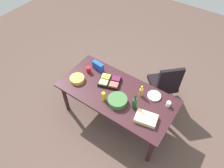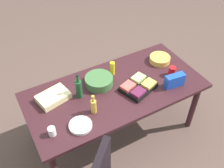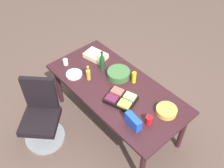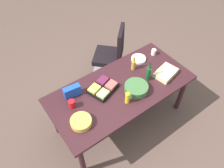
# 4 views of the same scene
# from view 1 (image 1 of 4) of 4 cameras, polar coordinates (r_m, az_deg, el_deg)

# --- Properties ---
(ground_plane) EXTENTS (10.00, 10.00, 0.00)m
(ground_plane) POSITION_cam_1_polar(r_m,az_deg,el_deg) (4.00, 1.11, -9.29)
(ground_plane) COLOR brown
(conference_table) EXTENTS (1.96, 0.94, 0.76)m
(conference_table) POSITION_cam_1_polar(r_m,az_deg,el_deg) (3.44, 1.28, -3.28)
(conference_table) COLOR #35181D
(conference_table) RESTS_ON ground
(office_chair) EXTENTS (0.68, 0.68, 0.99)m
(office_chair) POSITION_cam_1_polar(r_m,az_deg,el_deg) (4.09, 14.09, -0.74)
(office_chair) COLOR gray
(office_chair) RESTS_ON ground
(dressing_bottle) EXTENTS (0.06, 0.06, 0.22)m
(dressing_bottle) POSITION_cam_1_polar(r_m,az_deg,el_deg) (3.30, 8.12, -2.22)
(dressing_bottle) COLOR gold
(dressing_bottle) RESTS_ON conference_table
(fruit_platter) EXTENTS (0.43, 0.38, 0.07)m
(fruit_platter) POSITION_cam_1_polar(r_m,az_deg,el_deg) (3.49, -0.61, 0.72)
(fruit_platter) COLOR black
(fruit_platter) RESTS_ON conference_table
(sheet_cake) EXTENTS (0.36, 0.28, 0.07)m
(sheet_cake) POSITION_cam_1_polar(r_m,az_deg,el_deg) (3.09, 9.48, -9.47)
(sheet_cake) COLOR beige
(sheet_cake) RESTS_ON conference_table
(salad_bowl) EXTENTS (0.36, 0.36, 0.10)m
(salad_bowl) POSITION_cam_1_polar(r_m,az_deg,el_deg) (3.21, 1.54, -4.66)
(salad_bowl) COLOR #3D6838
(salad_bowl) RESTS_ON conference_table
(mustard_bottle) EXTENTS (0.07, 0.07, 0.17)m
(mustard_bottle) POSITION_cam_1_polar(r_m,az_deg,el_deg) (3.22, -2.39, -3.45)
(mustard_bottle) COLOR yellow
(mustard_bottle) RESTS_ON conference_table
(paper_plate_stack) EXTENTS (0.26, 0.26, 0.03)m
(paper_plate_stack) POSITION_cam_1_polar(r_m,az_deg,el_deg) (3.38, 11.70, -3.26)
(paper_plate_stack) COLOR white
(paper_plate_stack) RESTS_ON conference_table
(red_solo_cup) EXTENTS (0.08, 0.08, 0.11)m
(red_solo_cup) POSITION_cam_1_polar(r_m,az_deg,el_deg) (3.67, -6.59, 3.99)
(red_solo_cup) COLOR red
(red_solo_cup) RESTS_ON conference_table
(wine_bottle) EXTENTS (0.09, 0.09, 0.30)m
(wine_bottle) POSITION_cam_1_polar(r_m,az_deg,el_deg) (3.12, 6.32, -5.35)
(wine_bottle) COLOR #1A4825
(wine_bottle) RESTS_ON conference_table
(chip_bag_blue) EXTENTS (0.23, 0.11, 0.15)m
(chip_bag_blue) POSITION_cam_1_polar(r_m,az_deg,el_deg) (3.70, -3.91, 5.03)
(chip_bag_blue) COLOR blue
(chip_bag_blue) RESTS_ON conference_table
(chip_bowl) EXTENTS (0.28, 0.28, 0.07)m
(chip_bowl) POSITION_cam_1_polar(r_m,az_deg,el_deg) (3.58, -9.72, 1.42)
(chip_bowl) COLOR gold
(chip_bowl) RESTS_ON conference_table
(paper_cup) EXTENTS (0.08, 0.08, 0.09)m
(paper_cup) POSITION_cam_1_polar(r_m,az_deg,el_deg) (3.29, 15.49, -5.43)
(paper_cup) COLOR white
(paper_cup) RESTS_ON conference_table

